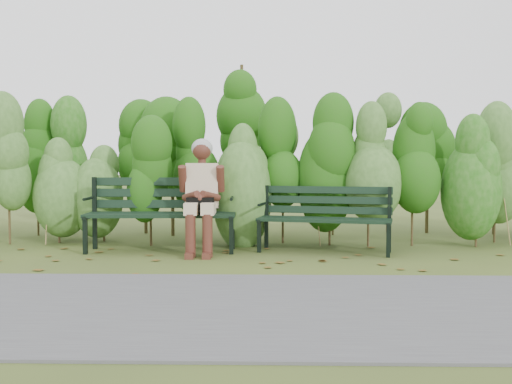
{
  "coord_description": "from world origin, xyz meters",
  "views": [
    {
      "loc": [
        0.16,
        -6.66,
        1.12
      ],
      "look_at": [
        0.0,
        0.35,
        0.75
      ],
      "focal_mm": 42.0,
      "sensor_mm": 36.0,
      "label": 1
    }
  ],
  "objects": [
    {
      "name": "hedge_band",
      "position": [
        0.0,
        1.86,
        1.26
      ],
      "size": [
        11.04,
        1.67,
        2.42
      ],
      "color": "#47381E",
      "rests_on": "ground"
    },
    {
      "name": "bench_left",
      "position": [
        -1.18,
        0.72,
        0.54
      ],
      "size": [
        1.84,
        0.64,
        0.91
      ],
      "color": "black",
      "rests_on": "ground"
    },
    {
      "name": "leaf_litter",
      "position": [
        -0.69,
        -0.26,
        0.0
      ],
      "size": [
        5.97,
        2.18,
        0.01
      ],
      "color": "brown",
      "rests_on": "ground"
    },
    {
      "name": "ground",
      "position": [
        0.0,
        0.0,
        0.0
      ],
      "size": [
        80.0,
        80.0,
        0.0
      ],
      "primitive_type": "plane",
      "color": "#3B4920"
    },
    {
      "name": "footpath",
      "position": [
        0.0,
        -2.2,
        0.01
      ],
      "size": [
        60.0,
        2.5,
        0.01
      ],
      "primitive_type": "cube",
      "color": "#474749",
      "rests_on": "ground"
    },
    {
      "name": "bench_right",
      "position": [
        0.84,
        0.67,
        0.47
      ],
      "size": [
        1.68,
        0.87,
        0.8
      ],
      "color": "black",
      "rests_on": "ground"
    },
    {
      "name": "seated_woman",
      "position": [
        -0.67,
        0.54,
        0.78
      ],
      "size": [
        0.56,
        0.82,
        1.39
      ],
      "color": "beige",
      "rests_on": "ground"
    }
  ]
}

